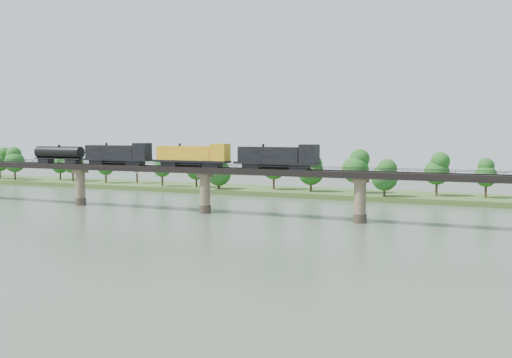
% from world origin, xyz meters
% --- Properties ---
extents(ground, '(400.00, 400.00, 0.00)m').
position_xyz_m(ground, '(0.00, 0.00, 0.00)').
color(ground, '#3D4D3C').
rests_on(ground, ground).
extents(far_bank, '(300.00, 24.00, 1.60)m').
position_xyz_m(far_bank, '(0.00, 85.00, 0.80)').
color(far_bank, '#345221').
rests_on(far_bank, ground).
extents(bridge, '(236.00, 30.00, 11.50)m').
position_xyz_m(bridge, '(0.00, 30.00, 5.46)').
color(bridge, '#473A2D').
rests_on(bridge, ground).
extents(bridge_superstructure, '(220.00, 4.90, 0.75)m').
position_xyz_m(bridge_superstructure, '(0.00, 30.00, 11.79)').
color(bridge_superstructure, black).
rests_on(bridge_superstructure, bridge).
extents(far_treeline, '(289.06, 17.54, 13.60)m').
position_xyz_m(far_treeline, '(-8.21, 80.52, 8.83)').
color(far_treeline, '#382619').
rests_on(far_treeline, far_bank).
extents(freight_train, '(85.80, 3.34, 5.91)m').
position_xyz_m(freight_train, '(-11.59, 30.00, 14.32)').
color(freight_train, black).
rests_on(freight_train, bridge).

